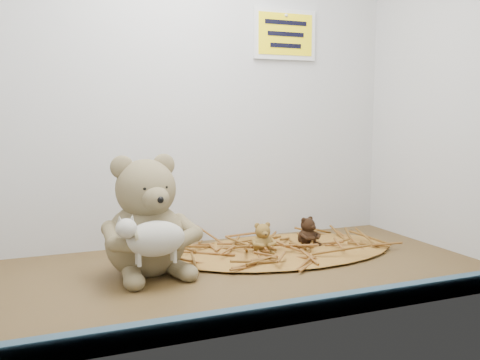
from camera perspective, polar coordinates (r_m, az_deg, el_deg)
name	(u,v)px	position (r cm, az deg, el deg)	size (l,w,h in cm)	color
alcove_shell	(203,61)	(118.59, -3.92, 12.50)	(120.40, 60.20, 90.40)	#412D16
front_rail	(279,313)	(89.09, 4.24, -14.01)	(119.28, 2.20, 3.60)	#314D5E
straw_bed	(285,250)	(132.33, 4.85, -7.47)	(56.58, 32.85, 1.10)	brown
main_teddy	(145,215)	(113.70, -10.07, -3.71)	(20.48, 21.62, 25.40)	olive
toy_lamb	(156,239)	(105.64, -8.98, -6.21)	(15.15, 9.25, 9.79)	beige
mini_teddy_tan	(262,237)	(127.65, 2.41, -6.05)	(5.92, 6.25, 7.34)	brown
mini_teddy_brown	(307,230)	(135.23, 7.19, -5.34)	(5.93, 6.26, 7.35)	black
wall_sign	(285,34)	(150.02, 4.80, 15.22)	(16.00, 1.20, 11.00)	yellow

